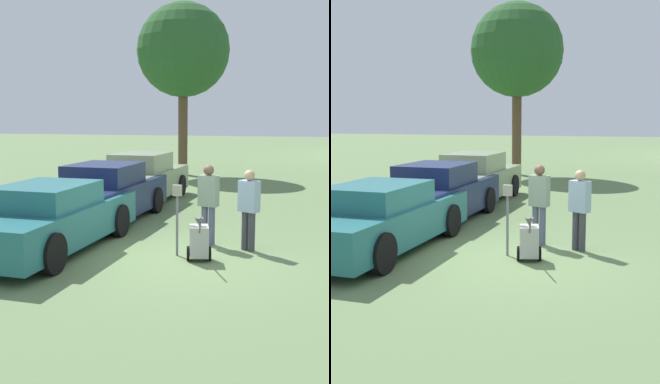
{
  "view_description": "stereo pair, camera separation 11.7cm",
  "coord_description": "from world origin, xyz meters",
  "views": [
    {
      "loc": [
        2.4,
        -9.96,
        2.82
      ],
      "look_at": [
        -0.57,
        1.44,
        1.1
      ],
      "focal_mm": 50.0,
      "sensor_mm": 36.0,
      "label": 1
    },
    {
      "loc": [
        2.51,
        -9.93,
        2.82
      ],
      "look_at": [
        -0.57,
        1.44,
        1.1
      ],
      "focal_mm": 50.0,
      "sensor_mm": 36.0,
      "label": 2
    }
  ],
  "objects": [
    {
      "name": "parking_meter",
      "position": [
        0.01,
        0.22,
        0.99
      ],
      "size": [
        0.18,
        0.09,
        1.43
      ],
      "color": "slate",
      "rests_on": "ground_plane"
    },
    {
      "name": "parked_car_navy",
      "position": [
        -2.62,
        3.23,
        0.72
      ],
      "size": [
        2.14,
        4.86,
        1.54
      ],
      "rotation": [
        0.0,
        0.0,
        -0.05
      ],
      "color": "#19234C",
      "rests_on": "ground_plane"
    },
    {
      "name": "shade_tree",
      "position": [
        -3.09,
        14.5,
        5.69
      ],
      "size": [
        4.27,
        4.27,
        7.86
      ],
      "color": "brown",
      "rests_on": "ground_plane"
    },
    {
      "name": "equipment_cart",
      "position": [
        0.5,
        -0.03,
        0.39
      ],
      "size": [
        0.52,
        1.0,
        1.0
      ],
      "rotation": [
        0.0,
        0.0,
        0.23
      ],
      "color": "#B2B2AD",
      "rests_on": "ground_plane"
    },
    {
      "name": "person_supervisor",
      "position": [
        1.34,
        1.0,
        0.96
      ],
      "size": [
        0.47,
        0.39,
        1.69
      ],
      "rotation": [
        0.0,
        0.0,
        2.64
      ],
      "color": "#3F3F47",
      "rests_on": "ground_plane"
    },
    {
      "name": "person_worker",
      "position": [
        0.44,
        1.3,
        1.0
      ],
      "size": [
        0.46,
        0.32,
        1.75
      ],
      "rotation": [
        0.0,
        0.0,
        2.88
      ],
      "color": "#515670",
      "rests_on": "ground_plane"
    },
    {
      "name": "parked_car_teal",
      "position": [
        -2.62,
        -0.01,
        0.68
      ],
      "size": [
        2.14,
        5.12,
        1.42
      ],
      "rotation": [
        0.0,
        0.0,
        -0.05
      ],
      "color": "#23666B",
      "rests_on": "ground_plane"
    },
    {
      "name": "parked_car_sage",
      "position": [
        -2.62,
        6.51,
        0.74
      ],
      "size": [
        2.09,
        4.85,
        1.59
      ],
      "rotation": [
        0.0,
        0.0,
        -0.05
      ],
      "color": "gray",
      "rests_on": "ground_plane"
    },
    {
      "name": "ground_plane",
      "position": [
        0.0,
        0.0,
        0.0
      ],
      "size": [
        120.0,
        120.0,
        0.0
      ],
      "primitive_type": "plane",
      "color": "#607A4C"
    }
  ]
}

